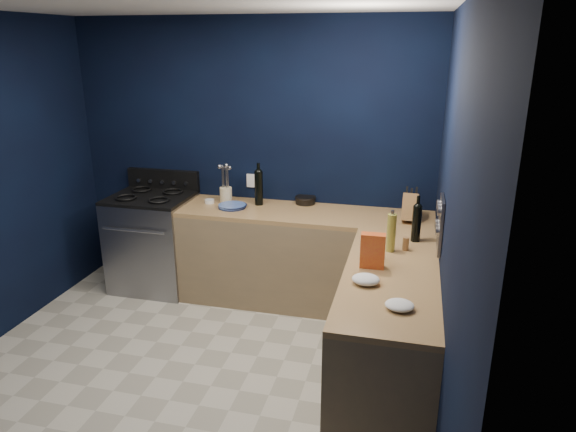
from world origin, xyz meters
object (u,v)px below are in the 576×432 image
(utensil_crock, at_px, (226,195))
(crouton_bag, at_px, (373,251))
(gas_range, at_px, (154,243))
(knife_block, at_px, (410,207))
(plate_stack, at_px, (232,206))

(utensil_crock, distance_m, crouton_bag, 1.92)
(gas_range, distance_m, knife_block, 2.52)
(crouton_bag, bearing_deg, knife_block, 76.18)
(utensil_crock, height_order, crouton_bag, crouton_bag)
(plate_stack, xyz_separation_m, utensil_crock, (-0.12, 0.16, 0.06))
(gas_range, xyz_separation_m, plate_stack, (0.85, -0.02, 0.46))
(plate_stack, height_order, utensil_crock, utensil_crock)
(plate_stack, bearing_deg, crouton_bag, -37.02)
(plate_stack, relative_size, crouton_bag, 1.04)
(plate_stack, xyz_separation_m, knife_block, (1.61, 0.03, 0.10))
(gas_range, xyz_separation_m, utensil_crock, (0.73, 0.14, 0.51))
(utensil_crock, bearing_deg, gas_range, -169.36)
(utensil_crock, bearing_deg, knife_block, -4.16)
(knife_block, bearing_deg, plate_stack, -175.36)
(knife_block, relative_size, crouton_bag, 0.96)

